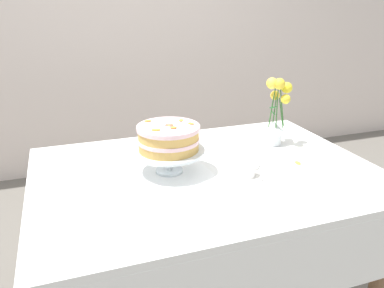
{
  "coord_description": "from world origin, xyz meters",
  "views": [
    {
      "loc": [
        -0.54,
        -1.35,
        1.4
      ],
      "look_at": [
        -0.06,
        0.01,
        0.86
      ],
      "focal_mm": 35.93,
      "sensor_mm": 36.0,
      "label": 1
    }
  ],
  "objects": [
    {
      "name": "layer_cake",
      "position": [
        -0.15,
        0.03,
        0.89
      ],
      "size": [
        0.25,
        0.25,
        0.11
      ],
      "color": "tan",
      "rests_on": "cake_stand"
    },
    {
      "name": "flower_vase",
      "position": [
        0.42,
        0.17,
        0.9
      ],
      "size": [
        0.13,
        0.13,
        0.33
      ],
      "color": "silver",
      "rests_on": "dining_table"
    },
    {
      "name": "cake_stand",
      "position": [
        -0.15,
        0.03,
        0.82
      ],
      "size": [
        0.29,
        0.29,
        0.1
      ],
      "color": "silver",
      "rests_on": "linen_napkin"
    },
    {
      "name": "loose_petal_0",
      "position": [
        0.4,
        -0.07,
        0.74
      ],
      "size": [
        0.03,
        0.05,
        0.0
      ],
      "primitive_type": "ellipsoid",
      "rotation": [
        0.0,
        0.0,
        1.36
      ],
      "color": "yellow",
      "rests_on": "dining_table"
    },
    {
      "name": "teacup",
      "position": [
        0.12,
        -0.12,
        0.77
      ],
      "size": [
        0.13,
        0.13,
        0.07
      ],
      "color": "white",
      "rests_on": "dining_table"
    },
    {
      "name": "linen_napkin",
      "position": [
        -0.15,
        0.03,
        0.74
      ],
      "size": [
        0.33,
        0.33,
        0.0
      ],
      "primitive_type": "cube",
      "rotation": [
        0.0,
        0.0,
        0.04
      ],
      "color": "white",
      "rests_on": "dining_table"
    },
    {
      "name": "dining_table",
      "position": [
        0.0,
        -0.03,
        0.65
      ],
      "size": [
        1.4,
        1.0,
        0.74
      ],
      "color": "white",
      "rests_on": "ground"
    }
  ]
}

